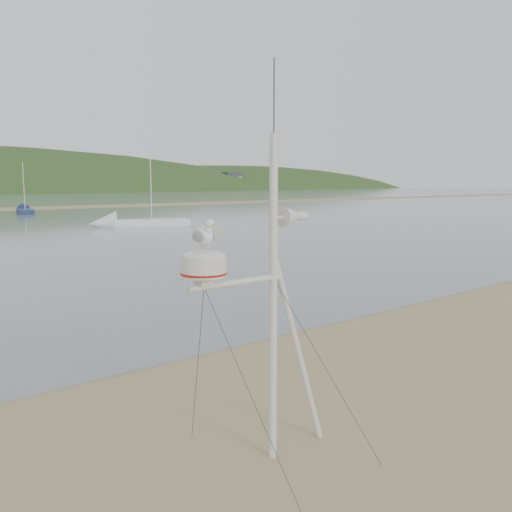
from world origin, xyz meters
TOP-DOWN VIEW (x-y plane):
  - ground at (0.00, 0.00)m, footprint 560.00×560.00m
  - mast_rig at (1.21, -0.06)m, footprint 2.19×2.34m
  - sailboat_blue_far at (15.38, 59.35)m, footprint 2.73×6.38m
  - sailboat_white_near at (15.84, 34.72)m, footprint 8.00×4.53m

SIDE VIEW (x-z plane):
  - ground at x=0.00m, z-range 0.00..0.00m
  - sailboat_white_near at x=15.84m, z-range -3.57..4.18m
  - sailboat_blue_far at x=15.38m, z-range -2.79..3.40m
  - mast_rig at x=1.21m, z-range -1.28..3.67m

